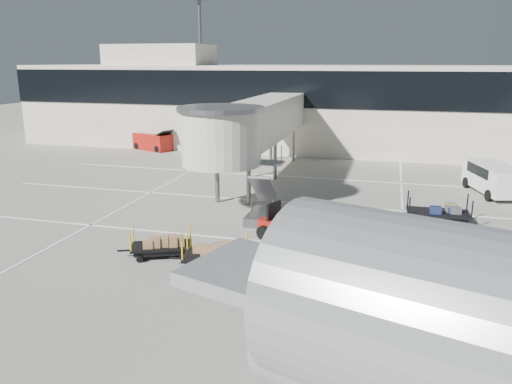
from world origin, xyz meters
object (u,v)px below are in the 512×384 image
suitcase_cart (437,214)px  baggage_tug (288,227)px  box_cart_far (161,246)px  minivan (493,176)px  box_cart_near (213,256)px  belt_loader (153,142)px  ground_worker (302,282)px

suitcase_cart → baggage_tug: bearing=-149.6°
box_cart_far → minivan: 22.47m
minivan → box_cart_near: bearing=-145.0°
box_cart_near → belt_loader: 29.84m
ground_worker → belt_loader: bearing=94.7°
ground_worker → minivan: size_ratio=0.30×
suitcase_cart → ground_worker: size_ratio=2.44×
suitcase_cart → box_cart_near: (-9.54, -8.69, -0.03)m
box_cart_near → box_cart_far: (-2.67, 0.53, -0.00)m
baggage_tug → box_cart_far: size_ratio=0.89×
box_cart_far → ground_worker: ground_worker is taller
box_cart_near → suitcase_cart: bearing=29.5°
belt_loader → ground_worker: bearing=-31.7°
box_cart_near → belt_loader: (-15.47, 25.51, 0.30)m
minivan → ground_worker: bearing=-132.2°
suitcase_cart → box_cart_far: (-12.21, -8.16, -0.03)m
baggage_tug → belt_loader: size_ratio=0.63×
suitcase_cart → minivan: bearing=60.3°
suitcase_cart → box_cart_near: suitcase_cart is taller
ground_worker → suitcase_cart: bearing=32.9°
belt_loader → box_cart_near: bearing=-35.8°
box_cart_near → minivan: (13.47, 16.14, 0.67)m
baggage_tug → box_cart_far: 6.17m
baggage_tug → belt_loader: belt_loader is taller
baggage_tug → box_cart_near: 4.75m
baggage_tug → suitcase_cart: baggage_tug is taller
box_cart_far → ground_worker: bearing=-44.6°
minivan → suitcase_cart: bearing=-132.9°
box_cart_near → belt_loader: belt_loader is taller
baggage_tug → minivan: 16.39m
suitcase_cart → box_cart_near: 12.90m
ground_worker → minivan: bearing=32.4°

